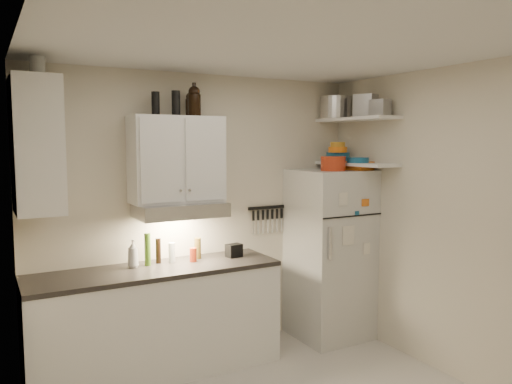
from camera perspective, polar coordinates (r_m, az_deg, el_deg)
ceiling at (r=3.40m, az=3.86°, el=16.47°), size 3.20×3.00×0.02m
back_wall at (r=4.73m, az=-6.26°, el=-2.52°), size 3.20×0.02×2.60m
left_wall at (r=2.89m, az=-24.49°, el=-8.29°), size 0.02×3.00×2.60m
right_wall at (r=4.48m, az=21.33°, el=-3.34°), size 0.02×3.00×2.60m
base_cabinet at (r=4.47m, az=-11.25°, el=-14.47°), size 2.10×0.60×0.88m
countertop at (r=4.34m, az=-11.37°, el=-8.75°), size 2.10×0.62×0.04m
upper_cabinet at (r=4.41m, az=-9.05°, el=3.70°), size 0.80×0.33×0.75m
side_cabinet at (r=4.02m, az=-23.80°, el=4.88°), size 0.33×0.55×1.00m
range_hood at (r=4.39m, az=-8.66°, el=-2.01°), size 0.76×0.46×0.12m
fridge at (r=5.14m, az=8.43°, el=-6.99°), size 0.70×0.68×1.70m
shelf_hi at (r=5.04m, az=11.42°, el=8.17°), size 0.30×0.95×0.03m
shelf_lo at (r=5.04m, az=11.32°, el=3.16°), size 0.30×0.95×0.03m
knife_strip at (r=5.02m, az=1.24°, el=-1.78°), size 0.42×0.02×0.03m
dutch_oven at (r=4.87m, az=8.81°, el=3.23°), size 0.28×0.28×0.14m
book_stack at (r=5.02m, az=11.55°, el=2.95°), size 0.25×0.29×0.09m
spice_jar at (r=5.01m, az=8.94°, el=3.09°), size 0.07×0.07×0.10m
stock_pot at (r=5.28m, az=9.08°, el=9.49°), size 0.35×0.35×0.23m
tin_a at (r=5.04m, az=12.54°, el=9.56°), size 0.28×0.27×0.22m
tin_b at (r=4.83m, az=14.00°, el=9.31°), size 0.19×0.19×0.15m
bowl_teal at (r=5.20m, az=9.35°, el=3.97°), size 0.24×0.24×0.10m
bowl_orange at (r=5.15m, az=9.32°, el=4.80°), size 0.19×0.19×0.06m
bowl_yellow at (r=5.15m, az=9.33°, el=5.39°), size 0.15×0.15×0.05m
plates at (r=4.95m, az=11.57°, el=3.60°), size 0.25×0.25×0.05m
growler_a at (r=4.44m, az=-7.07°, el=10.31°), size 0.11×0.11×0.27m
growler_b at (r=4.56m, az=-7.45°, el=9.92°), size 0.11×0.11×0.22m
thermos_a at (r=4.35m, az=-9.14°, el=10.00°), size 0.08×0.08×0.21m
thermos_b at (r=4.36m, az=-11.40°, el=9.88°), size 0.08×0.08×0.20m
side_jar at (r=4.07m, az=-23.72°, el=13.00°), size 0.13×0.13×0.15m
soap_bottle at (r=4.36m, az=-13.89°, el=-6.68°), size 0.11×0.11×0.26m
pepper_mill at (r=4.59m, az=-6.68°, el=-6.40°), size 0.06×0.06×0.19m
oil_bottle at (r=4.40m, az=-12.29°, el=-6.42°), size 0.07×0.07×0.28m
vinegar_bottle at (r=4.46m, az=-11.10°, el=-6.61°), size 0.06×0.06×0.22m
clear_bottle at (r=4.48m, az=-9.60°, el=-6.83°), size 0.08×0.08×0.18m
red_jar at (r=4.48m, az=-7.20°, el=-7.13°), size 0.08×0.08×0.12m
caddy at (r=4.64m, az=-2.54°, el=-6.69°), size 0.15×0.12×0.12m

